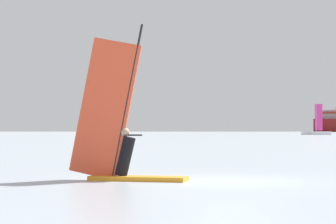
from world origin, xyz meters
The scene contains 3 objects.
ground_plane centered at (0.00, 0.00, 0.00)m, with size 4000.00×4000.00×0.00m, color #9EA8B2.
windsurfer centered at (-2.52, -1.08, 0.97)m, with size 3.15×1.34×4.05m.
small_sailboat centered at (-56.10, 193.59, 0.91)m, with size 9.23×6.11×10.99m.
Camera 1 is at (7.10, -15.92, 1.29)m, focal length 72.92 mm.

